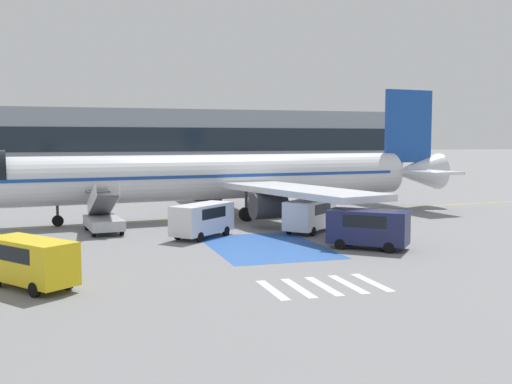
% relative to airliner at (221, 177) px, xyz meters
% --- Properties ---
extents(ground_plane, '(600.00, 600.00, 0.00)m').
position_rel_airliner_xyz_m(ground_plane, '(0.03, -0.46, -3.42)').
color(ground_plane, slate).
extents(apron_leadline_yellow, '(79.05, 9.22, 0.01)m').
position_rel_airliner_xyz_m(apron_leadline_yellow, '(-0.67, -0.08, -3.41)').
color(apron_leadline_yellow, gold).
rests_on(apron_leadline_yellow, ground_plane).
extents(apron_stand_patch_blue, '(6.69, 9.99, 0.01)m').
position_rel_airliner_xyz_m(apron_stand_patch_blue, '(-0.67, -14.22, -3.41)').
color(apron_stand_patch_blue, '#2856A8').
rests_on(apron_stand_patch_blue, ground_plane).
extents(apron_walkway_bar_0, '(0.44, 3.60, 0.01)m').
position_rel_airliner_xyz_m(apron_walkway_bar_0, '(-3.67, -24.34, -3.41)').
color(apron_walkway_bar_0, silver).
rests_on(apron_walkway_bar_0, ground_plane).
extents(apron_walkway_bar_1, '(0.44, 3.60, 0.01)m').
position_rel_airliner_xyz_m(apron_walkway_bar_1, '(-2.47, -24.34, -3.41)').
color(apron_walkway_bar_1, silver).
rests_on(apron_walkway_bar_1, ground_plane).
extents(apron_walkway_bar_2, '(0.44, 3.60, 0.01)m').
position_rel_airliner_xyz_m(apron_walkway_bar_2, '(-1.27, -24.34, -3.41)').
color(apron_walkway_bar_2, silver).
rests_on(apron_walkway_bar_2, ground_plane).
extents(apron_walkway_bar_3, '(0.44, 3.60, 0.01)m').
position_rel_airliner_xyz_m(apron_walkway_bar_3, '(-0.07, -24.34, -3.41)').
color(apron_walkway_bar_3, silver).
rests_on(apron_walkway_bar_3, ground_plane).
extents(apron_walkway_bar_4, '(0.44, 3.60, 0.01)m').
position_rel_airliner_xyz_m(apron_walkway_bar_4, '(1.13, -24.34, -3.41)').
color(apron_walkway_bar_4, silver).
rests_on(apron_walkway_bar_4, ground_plane).
extents(airliner, '(45.32, 33.07, 11.22)m').
position_rel_airliner_xyz_m(airliner, '(0.00, 0.00, 0.00)').
color(airliner, silver).
rests_on(airliner, ground_plane).
extents(boarding_stairs_forward, '(2.73, 5.41, 3.62)m').
position_rel_airliner_xyz_m(boarding_stairs_forward, '(-9.88, -5.56, -2.48)').
color(boarding_stairs_forward, '#ADB2BA').
rests_on(boarding_stairs_forward, ground_plane).
extents(fuel_tanker, '(9.10, 3.75, 3.66)m').
position_rel_airliner_xyz_m(fuel_tanker, '(8.27, 20.10, -1.56)').
color(fuel_tanker, '#38383D').
rests_on(fuel_tanker, ground_plane).
extents(service_van_0, '(4.21, 4.77, 2.17)m').
position_rel_airliner_xyz_m(service_van_0, '(-13.67, -21.00, -2.12)').
color(service_van_0, yellow).
rests_on(service_van_0, ground_plane).
extents(service_van_1, '(4.87, 4.67, 2.25)m').
position_rel_airliner_xyz_m(service_van_1, '(-3.69, -9.75, -2.08)').
color(service_van_1, silver).
rests_on(service_van_1, ground_plane).
extents(service_van_2, '(4.75, 4.55, 2.28)m').
position_rel_airliner_xyz_m(service_van_2, '(4.02, -9.72, -2.06)').
color(service_van_2, silver).
rests_on(service_van_2, ground_plane).
extents(service_van_3, '(4.87, 4.60, 2.31)m').
position_rel_airliner_xyz_m(service_van_3, '(4.95, -16.63, -2.05)').
color(service_van_3, '#1E234C').
rests_on(service_van_3, ground_plane).
extents(baggage_cart, '(2.71, 1.69, 0.87)m').
position_rel_airliner_xyz_m(baggage_cart, '(10.34, -5.75, -3.16)').
color(baggage_cart, gray).
rests_on(baggage_cart, ground_plane).
extents(ground_crew_0, '(0.23, 0.43, 1.63)m').
position_rel_airliner_xyz_m(ground_crew_0, '(5.47, -6.20, -2.48)').
color(ground_crew_0, '#191E38').
rests_on(ground_crew_0, ground_plane).
extents(ground_crew_1, '(0.46, 0.47, 1.70)m').
position_rel_airliner_xyz_m(ground_crew_1, '(8.04, -4.76, -2.44)').
color(ground_crew_1, '#191E38').
rests_on(ground_crew_1, ground_plane).
extents(traffic_cone_0, '(0.58, 0.58, 0.64)m').
position_rel_airliner_xyz_m(traffic_cone_0, '(-3.47, -3.46, -3.10)').
color(traffic_cone_0, orange).
rests_on(traffic_cone_0, ground_plane).
extents(traffic_cone_1, '(0.43, 0.43, 0.48)m').
position_rel_airliner_xyz_m(traffic_cone_1, '(12.61, -4.59, -3.18)').
color(traffic_cone_1, orange).
rests_on(traffic_cone_1, ground_plane).
extents(terminal_building, '(118.90, 12.10, 11.92)m').
position_rel_airliner_xyz_m(terminal_building, '(-8.86, 62.12, 2.54)').
color(terminal_building, '#89939E').
rests_on(terminal_building, ground_plane).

